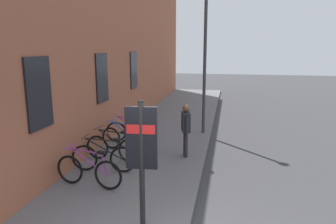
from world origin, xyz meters
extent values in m
plane|color=#38383A|center=(6.00, -1.00, 0.00)|extent=(60.00, 60.00, 0.00)
cube|color=slate|center=(8.00, 1.75, 0.06)|extent=(24.00, 3.50, 0.12)
cube|color=#9E563D|center=(9.00, 3.80, 3.78)|extent=(22.00, 0.60, 7.56)
cube|color=black|center=(2.00, 3.48, 2.40)|extent=(0.90, 0.06, 1.60)
cube|color=black|center=(5.50, 3.48, 2.40)|extent=(0.90, 0.06, 1.60)
cube|color=black|center=(9.00, 3.48, 2.40)|extent=(0.90, 0.06, 1.60)
torus|color=black|center=(2.41, 3.09, 0.48)|extent=(0.16, 0.72, 0.72)
torus|color=black|center=(2.27, 2.05, 0.48)|extent=(0.16, 0.72, 0.72)
cylinder|color=#8C338C|center=(2.34, 2.55, 0.76)|extent=(0.18, 1.01, 0.58)
cylinder|color=#8C338C|center=(2.35, 2.62, 1.00)|extent=(0.15, 0.85, 0.09)
cylinder|color=#8C338C|center=(2.28, 2.13, 0.73)|extent=(0.06, 0.19, 0.51)
cube|color=black|center=(2.29, 2.20, 1.02)|extent=(0.13, 0.21, 0.06)
cylinder|color=#8C338C|center=(2.40, 3.04, 1.08)|extent=(0.48, 0.09, 0.02)
torus|color=black|center=(3.23, 3.11, 0.48)|extent=(0.11, 0.72, 0.72)
torus|color=black|center=(3.31, 2.06, 0.48)|extent=(0.11, 0.72, 0.72)
cylinder|color=black|center=(3.28, 2.56, 0.76)|extent=(0.11, 1.02, 0.58)
cylinder|color=black|center=(3.27, 2.63, 1.00)|extent=(0.10, 0.85, 0.09)
cylinder|color=black|center=(3.31, 2.13, 0.73)|extent=(0.05, 0.19, 0.51)
cube|color=black|center=(3.30, 2.21, 1.02)|extent=(0.11, 0.21, 0.06)
cylinder|color=black|center=(3.24, 3.06, 1.08)|extent=(0.48, 0.06, 0.02)
torus|color=black|center=(4.15, 3.14, 0.48)|extent=(0.15, 0.72, 0.72)
torus|color=black|center=(4.02, 2.10, 0.48)|extent=(0.15, 0.72, 0.72)
cylinder|color=black|center=(4.08, 2.59, 0.76)|extent=(0.17, 1.01, 0.58)
cylinder|color=black|center=(4.09, 2.67, 1.00)|extent=(0.15, 0.85, 0.09)
cylinder|color=black|center=(4.03, 2.17, 0.73)|extent=(0.06, 0.19, 0.51)
cube|color=black|center=(4.04, 2.25, 1.02)|extent=(0.13, 0.21, 0.06)
cylinder|color=black|center=(4.15, 3.09, 1.08)|extent=(0.48, 0.09, 0.02)
torus|color=black|center=(5.13, 3.09, 0.48)|extent=(0.25, 0.71, 0.72)
torus|color=black|center=(4.85, 2.08, 0.48)|extent=(0.25, 0.71, 0.72)
cylinder|color=#1E4CA5|center=(4.98, 2.56, 0.76)|extent=(0.31, 0.99, 0.58)
cylinder|color=#1E4CA5|center=(5.00, 2.63, 1.00)|extent=(0.27, 0.83, 0.09)
cylinder|color=#1E4CA5|center=(4.87, 2.15, 0.73)|extent=(0.08, 0.19, 0.51)
cube|color=black|center=(4.89, 2.22, 1.02)|extent=(0.15, 0.22, 0.06)
cylinder|color=#1E4CA5|center=(5.12, 3.04, 1.08)|extent=(0.47, 0.15, 0.02)
torus|color=black|center=(5.88, 3.19, 0.48)|extent=(0.14, 0.72, 0.72)
torus|color=black|center=(6.00, 2.15, 0.48)|extent=(0.14, 0.72, 0.72)
cylinder|color=#8C338C|center=(5.95, 2.65, 0.76)|extent=(0.16, 1.01, 0.58)
cylinder|color=#8C338C|center=(5.94, 2.72, 1.00)|extent=(0.14, 0.85, 0.09)
cylinder|color=#8C338C|center=(6.00, 2.23, 0.73)|extent=(0.06, 0.19, 0.51)
cube|color=black|center=(5.99, 2.30, 1.02)|extent=(0.12, 0.21, 0.06)
cylinder|color=#8C338C|center=(5.89, 3.14, 1.08)|extent=(0.48, 0.08, 0.02)
cylinder|color=black|center=(0.83, 0.82, 1.32)|extent=(0.10, 0.10, 2.40)
cube|color=black|center=(0.83, 0.82, 1.87)|extent=(0.13, 0.55, 1.10)
cube|color=red|center=(0.83, 0.82, 2.03)|extent=(0.13, 0.50, 0.16)
cylinder|color=#26262D|center=(4.79, 0.58, 0.51)|extent=(0.11, 0.11, 0.79)
cylinder|color=#26262D|center=(4.95, 0.62, 0.51)|extent=(0.11, 0.11, 0.79)
cube|color=#26262D|center=(4.87, 0.60, 1.20)|extent=(0.50, 0.34, 0.59)
sphere|color=brown|center=(4.87, 0.60, 1.61)|extent=(0.21, 0.21, 0.21)
cylinder|color=#26262D|center=(4.62, 0.54, 1.16)|extent=(0.09, 0.09, 0.52)
cylinder|color=#26262D|center=(5.12, 0.67, 1.16)|extent=(0.09, 0.09, 0.52)
cylinder|color=#333338|center=(7.67, 0.30, 2.62)|extent=(0.12, 0.12, 5.01)
camera|label=1|loc=(-4.13, -0.62, 3.41)|focal=33.41mm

